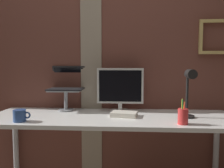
% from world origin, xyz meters
% --- Properties ---
extents(brick_wall_back, '(3.55, 0.15, 2.35)m').
position_xyz_m(brick_wall_back, '(0.00, 0.48, 1.17)').
color(brick_wall_back, brown).
rests_on(brick_wall_back, ground_plane).
extents(desk, '(1.97, 0.64, 0.76)m').
position_xyz_m(desk, '(0.11, 0.10, 0.68)').
color(desk, white).
rests_on(desk, ground_plane).
extents(monitor, '(0.40, 0.18, 0.38)m').
position_xyz_m(monitor, '(0.18, 0.30, 0.96)').
color(monitor, silver).
rests_on(monitor, desk).
extents(laptop_stand, '(0.28, 0.22, 0.19)m').
position_xyz_m(laptop_stand, '(-0.31, 0.30, 0.88)').
color(laptop_stand, gray).
rests_on(laptop_stand, desk).
extents(laptop, '(0.31, 0.28, 0.21)m').
position_xyz_m(laptop, '(-0.31, 0.37, 1.00)').
color(laptop, black).
rests_on(laptop, laptop_stand).
extents(desk_lamp, '(0.12, 0.20, 0.38)m').
position_xyz_m(desk_lamp, '(0.70, 0.05, 0.99)').
color(desk_lamp, black).
rests_on(desk_lamp, desk).
extents(pen_cup, '(0.07, 0.07, 0.18)m').
position_xyz_m(pen_cup, '(0.62, -0.12, 0.81)').
color(pen_cup, red).
rests_on(pen_cup, desk).
extents(coffee_mug, '(0.13, 0.09, 0.09)m').
position_xyz_m(coffee_mug, '(-0.54, -0.12, 0.80)').
color(coffee_mug, '#2D4C8C').
rests_on(coffee_mug, desk).
extents(paper_clutter_stack, '(0.22, 0.17, 0.04)m').
position_xyz_m(paper_clutter_stack, '(0.22, 0.10, 0.77)').
color(paper_clutter_stack, silver).
rests_on(paper_clutter_stack, desk).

